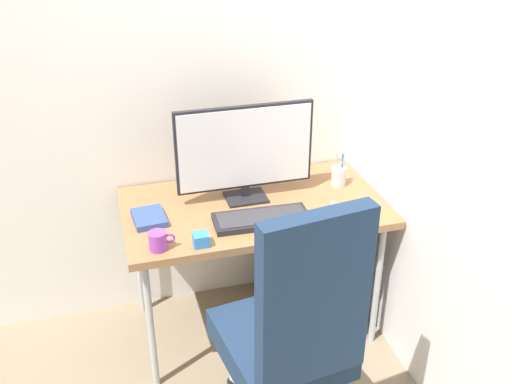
% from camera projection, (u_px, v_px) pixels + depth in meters
% --- Properties ---
extents(ground_plane, '(8.00, 8.00, 0.00)m').
position_uv_depth(ground_plane, '(253.00, 324.00, 3.07)').
color(ground_plane, gray).
extents(wall_back, '(2.74, 0.04, 2.80)m').
position_uv_depth(wall_back, '(232.00, 40.00, 2.73)').
color(wall_back, white).
rests_on(wall_back, ground_plane).
extents(wall_side_right, '(0.04, 2.21, 2.80)m').
position_uv_depth(wall_side_right, '(418.00, 63.00, 2.38)').
color(wall_side_right, white).
rests_on(wall_side_right, ground_plane).
extents(desk, '(1.21, 0.68, 0.72)m').
position_uv_depth(desk, '(253.00, 213.00, 2.76)').
color(desk, '#996B42').
rests_on(desk, ground_plane).
extents(office_chair, '(0.62, 0.62, 1.17)m').
position_uv_depth(office_chair, '(292.00, 333.00, 2.15)').
color(office_chair, black).
rests_on(office_chair, ground_plane).
extents(filing_cabinet, '(0.41, 0.48, 0.56)m').
position_uv_depth(filing_cabinet, '(309.00, 274.00, 2.99)').
color(filing_cabinet, '#B2B5BA').
rests_on(filing_cabinet, ground_plane).
extents(monitor, '(0.64, 0.15, 0.46)m').
position_uv_depth(monitor, '(245.00, 150.00, 2.68)').
color(monitor, black).
rests_on(monitor, desk).
extents(keyboard, '(0.43, 0.19, 0.03)m').
position_uv_depth(keyboard, '(262.00, 219.00, 2.59)').
color(keyboard, black).
rests_on(keyboard, desk).
extents(mouse, '(0.09, 0.12, 0.03)m').
position_uv_depth(mouse, '(334.00, 207.00, 2.68)').
color(mouse, slate).
rests_on(mouse, desk).
extents(pen_holder, '(0.07, 0.07, 0.17)m').
position_uv_depth(pen_holder, '(339.00, 176.00, 2.89)').
color(pen_holder, silver).
rests_on(pen_holder, desk).
extents(notebook, '(0.15, 0.19, 0.03)m').
position_uv_depth(notebook, '(149.00, 218.00, 2.60)').
color(notebook, '#334C8C').
rests_on(notebook, desk).
extents(coffee_mug, '(0.11, 0.07, 0.08)m').
position_uv_depth(coffee_mug, '(158.00, 241.00, 2.38)').
color(coffee_mug, purple).
rests_on(coffee_mug, desk).
extents(desk_clamp_accessory, '(0.06, 0.06, 0.05)m').
position_uv_depth(desk_clamp_accessory, '(201.00, 240.00, 2.41)').
color(desk_clamp_accessory, '#337FD8').
rests_on(desk_clamp_accessory, desk).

